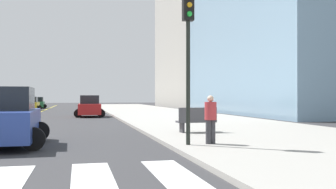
{
  "coord_description": "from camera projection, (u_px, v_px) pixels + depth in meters",
  "views": [
    {
      "loc": [
        4.19,
        -4.4,
        1.76
      ],
      "look_at": [
        10.66,
        23.48,
        1.92
      ],
      "focal_mm": 41.66,
      "sensor_mm": 36.0,
      "label": 1
    }
  ],
  "objects": [
    {
      "name": "park_bench",
      "position": [
        197.0,
        120.0,
        17.56
      ],
      "size": [
        1.82,
        0.64,
        1.12
      ],
      "rotation": [
        0.0,
        0.0,
        1.61
      ],
      "color": "#47474C",
      "rests_on": "sidewalk_kerb_east"
    },
    {
      "name": "parking_garage_concrete",
      "position": [
        220.0,
        45.0,
        66.61
      ],
      "size": [
        18.0,
        24.0,
        21.08
      ],
      "primitive_type": "cube",
      "color": "#9E9B93",
      "rests_on": "ground"
    },
    {
      "name": "car_blue_nearest",
      "position": [
        5.0,
        118.0,
        13.87
      ],
      "size": [
        3.01,
        4.75,
        2.1
      ],
      "rotation": [
        0.0,
        0.0,
        3.16
      ],
      "color": "#2D479E",
      "rests_on": "ground"
    },
    {
      "name": "sidewalk_kerb_east",
      "position": [
        203.0,
        122.0,
        25.57
      ],
      "size": [
        10.0,
        120.0,
        0.15
      ],
      "primitive_type": "cube",
      "color": "#9E9B93",
      "rests_on": "ground"
    },
    {
      "name": "pedestrian_waiting_east",
      "position": [
        211.0,
        117.0,
        13.29
      ],
      "size": [
        0.41,
        0.41,
        1.65
      ],
      "rotation": [
        0.0,
        0.0,
        0.21
      ],
      "color": "#38383D",
      "rests_on": "sidewalk_kerb_east"
    },
    {
      "name": "car_red_fifth",
      "position": [
        90.0,
        107.0,
        34.07
      ],
      "size": [
        2.7,
        4.25,
        1.87
      ],
      "rotation": [
        0.0,
        0.0,
        3.11
      ],
      "color": "red",
      "rests_on": "ground"
    },
    {
      "name": "car_green_second",
      "position": [
        38.0,
        103.0,
        57.83
      ],
      "size": [
        2.46,
        3.86,
        1.71
      ],
      "rotation": [
        0.0,
        0.0,
        0.03
      ],
      "color": "#236B42",
      "rests_on": "ground"
    },
    {
      "name": "lane_divider_paint",
      "position": [
        38.0,
        113.0,
        42.29
      ],
      "size": [
        0.16,
        80.0,
        0.01
      ],
      "primitive_type": "cube",
      "color": "yellow",
      "rests_on": "ground"
    },
    {
      "name": "traffic_light_near_corner",
      "position": [
        188.0,
        37.0,
        13.02
      ],
      "size": [
        0.36,
        0.41,
        5.15
      ],
      "rotation": [
        0.0,
        0.0,
        3.14
      ],
      "color": "black",
      "rests_on": "sidewalk_kerb_east"
    },
    {
      "name": "car_yellow_third",
      "position": [
        31.0,
        104.0,
        49.76
      ],
      "size": [
        2.45,
        3.93,
        1.76
      ],
      "rotation": [
        0.0,
        0.0,
        -0.0
      ],
      "color": "gold",
      "rests_on": "ground"
    }
  ]
}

